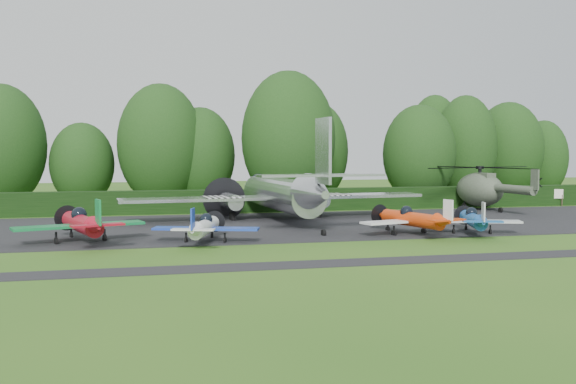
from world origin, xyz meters
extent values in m
plane|color=#2D5A19|center=(0.00, 0.00, 0.00)|extent=(160.00, 160.00, 0.00)
cube|color=black|center=(0.00, 10.00, 0.00)|extent=(70.00, 18.00, 0.01)
cube|color=black|center=(0.00, -6.00, 0.00)|extent=(70.00, 2.00, 0.00)
cube|color=black|center=(0.00, 21.00, 0.00)|extent=(90.00, 1.60, 2.00)
cylinder|color=silver|center=(0.08, 12.84, 2.09)|extent=(2.53, 13.22, 2.53)
cone|color=silver|center=(0.08, 20.24, 2.09)|extent=(2.53, 1.65, 2.53)
cone|color=silver|center=(0.08, 4.90, 2.64)|extent=(2.53, 3.31, 2.53)
sphere|color=black|center=(0.08, 19.18, 2.64)|extent=(1.65, 1.65, 1.65)
cube|color=silver|center=(0.08, 13.94, 1.76)|extent=(24.24, 2.64, 0.24)
cube|color=white|center=(-4.33, 13.94, 1.90)|extent=(2.87, 2.75, 0.06)
cube|color=white|center=(4.49, 13.94, 1.90)|extent=(2.87, 2.75, 0.06)
cylinder|color=silver|center=(-3.45, 14.60, 1.49)|extent=(1.21, 3.53, 1.21)
cylinder|color=silver|center=(3.60, 14.60, 1.49)|extent=(1.21, 3.53, 1.21)
cylinder|color=black|center=(-3.45, 17.08, 1.49)|extent=(3.53, 0.03, 3.53)
cylinder|color=black|center=(3.60, 17.08, 1.49)|extent=(3.53, 0.03, 3.53)
cube|color=silver|center=(0.08, 4.02, 3.86)|extent=(8.26, 1.54, 0.15)
cube|color=silver|center=(0.08, 3.69, 5.40)|extent=(0.20, 2.42, 4.19)
cylinder|color=black|center=(-3.45, 14.16, 0.28)|extent=(0.28, 0.99, 0.99)
cylinder|color=black|center=(3.60, 14.16, 0.28)|extent=(0.28, 0.99, 0.99)
cylinder|color=black|center=(0.08, 3.58, 0.20)|extent=(0.20, 0.48, 0.48)
cylinder|color=maroon|center=(-13.82, 3.67, 1.18)|extent=(1.03, 5.89, 1.03)
sphere|color=black|center=(-13.82, 4.31, 1.66)|extent=(0.90, 0.90, 0.90)
cube|color=#107036|center=(-13.82, 4.20, 1.02)|extent=(7.49, 1.39, 0.15)
cube|color=maroon|center=(-13.82, 0.14, 1.45)|extent=(2.78, 0.75, 0.11)
cube|color=#107036|center=(-13.82, 0.03, 2.14)|extent=(0.11, 0.86, 1.39)
cylinder|color=black|center=(-13.82, 7.47, 1.18)|extent=(1.61, 0.02, 1.61)
cylinder|color=black|center=(-15.21, 3.99, 0.19)|extent=(0.15, 0.47, 0.47)
cylinder|color=black|center=(-12.43, 3.99, 0.19)|extent=(0.15, 0.47, 0.47)
cylinder|color=black|center=(-13.82, 6.45, 0.17)|extent=(0.13, 0.43, 0.43)
cylinder|color=silver|center=(-6.89, 2.00, 0.98)|extent=(0.85, 4.88, 0.85)
sphere|color=black|center=(-6.89, 2.53, 1.38)|extent=(0.75, 0.75, 0.75)
cube|color=#1B39A6|center=(-6.89, 2.44, 0.84)|extent=(6.22, 1.15, 0.12)
cube|color=silver|center=(-6.89, -0.93, 1.20)|extent=(2.31, 0.62, 0.09)
cube|color=#1B39A6|center=(-6.89, -1.02, 1.78)|extent=(0.09, 0.71, 1.15)
cylinder|color=black|center=(-6.89, 5.15, 0.98)|extent=(1.33, 0.02, 1.33)
cylinder|color=black|center=(-8.04, 2.27, 0.16)|extent=(0.12, 0.39, 0.39)
cylinder|color=black|center=(-5.73, 2.27, 0.16)|extent=(0.12, 0.39, 0.39)
cylinder|color=black|center=(-6.89, 4.31, 0.14)|extent=(0.11, 0.36, 0.36)
cylinder|color=red|center=(6.43, 2.68, 1.05)|extent=(0.91, 5.24, 0.91)
sphere|color=black|center=(6.43, 3.25, 1.48)|extent=(0.80, 0.80, 0.80)
cube|color=white|center=(6.43, 3.16, 0.90)|extent=(6.67, 1.24, 0.13)
cube|color=red|center=(6.43, -0.46, 1.29)|extent=(2.48, 0.67, 0.10)
cube|color=white|center=(6.43, -0.56, 1.90)|extent=(0.10, 0.76, 1.24)
cylinder|color=black|center=(6.43, 6.06, 1.05)|extent=(1.43, 0.02, 1.43)
cylinder|color=black|center=(5.19, 2.97, 0.17)|extent=(0.13, 0.42, 0.42)
cylinder|color=black|center=(7.66, 2.97, 0.17)|extent=(0.13, 0.42, 0.42)
cylinder|color=black|center=(6.43, 5.16, 0.15)|extent=(0.11, 0.38, 0.38)
cylinder|color=#19539B|center=(10.33, 2.00, 0.98)|extent=(0.86, 4.91, 0.86)
sphere|color=black|center=(10.33, 2.54, 1.38)|extent=(0.75, 0.75, 0.75)
cube|color=#BABBC1|center=(10.33, 2.45, 0.85)|extent=(6.24, 1.16, 0.12)
cube|color=#19539B|center=(10.33, -0.94, 1.20)|extent=(2.32, 0.62, 0.09)
cube|color=#BABBC1|center=(10.33, -1.03, 1.78)|extent=(0.09, 0.71, 1.16)
cylinder|color=black|center=(10.33, 5.17, 0.98)|extent=(1.34, 0.02, 1.34)
cylinder|color=black|center=(9.17, 2.27, 0.16)|extent=(0.12, 0.39, 0.39)
cylinder|color=black|center=(11.49, 2.27, 0.16)|extent=(0.12, 0.39, 0.39)
cylinder|color=black|center=(10.33, 4.32, 0.14)|extent=(0.11, 0.36, 0.36)
ellipsoid|color=#3B4636|center=(19.96, 18.00, 1.87)|extent=(3.24, 5.95, 3.11)
cylinder|color=#3B4636|center=(19.96, 13.32, 2.18)|extent=(0.73, 6.24, 0.73)
cube|color=#3B4636|center=(19.96, 10.10, 3.12)|extent=(0.12, 0.94, 1.66)
cylinder|color=black|center=(19.96, 18.00, 3.43)|extent=(0.31, 0.31, 0.83)
cylinder|color=black|center=(19.96, 18.00, 3.90)|extent=(0.73, 0.73, 0.26)
cylinder|color=black|center=(19.96, 18.00, 3.90)|extent=(12.47, 12.47, 0.06)
cube|color=#3B4636|center=(19.96, 17.17, 3.07)|extent=(0.94, 2.08, 0.73)
ellipsoid|color=black|center=(19.96, 19.66, 1.97)|extent=(1.97, 1.97, 1.78)
cylinder|color=black|center=(18.92, 18.83, 0.31)|extent=(0.19, 0.58, 0.58)
cylinder|color=black|center=(21.00, 18.83, 0.31)|extent=(0.19, 0.58, 0.58)
cylinder|color=black|center=(19.96, 14.67, 0.26)|extent=(0.17, 0.50, 0.50)
cylinder|color=#3F3326|center=(27.45, 20.41, 0.55)|extent=(0.11, 0.11, 1.10)
cylinder|color=#3F3326|center=(30.20, 20.41, 0.55)|extent=(0.11, 0.11, 1.10)
cube|color=white|center=(28.82, 20.41, 1.19)|extent=(2.94, 0.07, 0.92)
cylinder|color=black|center=(37.49, 33.72, 1.50)|extent=(0.70, 0.70, 2.99)
ellipsoid|color=#163711|center=(37.49, 33.72, 4.57)|extent=(5.87, 5.87, 9.15)
cylinder|color=black|center=(4.02, 27.03, 2.19)|extent=(0.70, 0.70, 4.37)
ellipsoid|color=#163711|center=(4.02, 27.03, 6.68)|extent=(9.36, 9.36, 13.37)
cylinder|color=black|center=(-16.00, 31.62, 1.35)|extent=(0.70, 0.70, 2.70)
ellipsoid|color=#163711|center=(-16.00, 31.62, 4.12)|extent=(6.30, 6.30, 8.24)
cylinder|color=black|center=(31.57, 31.96, 1.82)|extent=(0.70, 0.70, 3.64)
ellipsoid|color=#163711|center=(31.57, 31.96, 5.56)|extent=(8.06, 8.06, 11.13)
cylinder|color=black|center=(-4.34, 31.01, 1.62)|extent=(0.70, 0.70, 3.24)
ellipsoid|color=#163711|center=(-4.34, 31.01, 4.95)|extent=(7.16, 7.16, 9.90)
cylinder|color=black|center=(17.93, 26.69, 1.67)|extent=(0.70, 0.70, 3.35)
ellipsoid|color=#163711|center=(17.93, 26.69, 5.11)|extent=(7.56, 7.56, 10.22)
cylinder|color=black|center=(23.11, 33.80, 1.95)|extent=(0.70, 0.70, 3.91)
ellipsoid|color=#163711|center=(23.11, 33.80, 5.97)|extent=(6.59, 6.59, 11.94)
cylinder|color=black|center=(9.03, 33.90, 1.77)|extent=(0.70, 0.70, 3.53)
ellipsoid|color=#163711|center=(9.03, 33.90, 5.39)|extent=(6.78, 6.78, 10.79)
cylinder|color=black|center=(-23.34, 31.11, 1.94)|extent=(0.70, 0.70, 3.89)
ellipsoid|color=#163711|center=(-23.34, 31.11, 5.94)|extent=(8.44, 8.44, 11.88)
cylinder|color=black|center=(-8.33, 30.55, 1.99)|extent=(0.70, 0.70, 3.98)
ellipsoid|color=#163711|center=(-8.33, 30.55, 6.08)|extent=(8.57, 8.57, 12.17)
cylinder|color=black|center=(24.62, 29.34, 1.89)|extent=(0.70, 0.70, 3.78)
ellipsoid|color=#163711|center=(24.62, 29.34, 5.78)|extent=(6.85, 6.85, 11.56)
camera|label=1|loc=(-10.62, -35.15, 5.39)|focal=40.00mm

